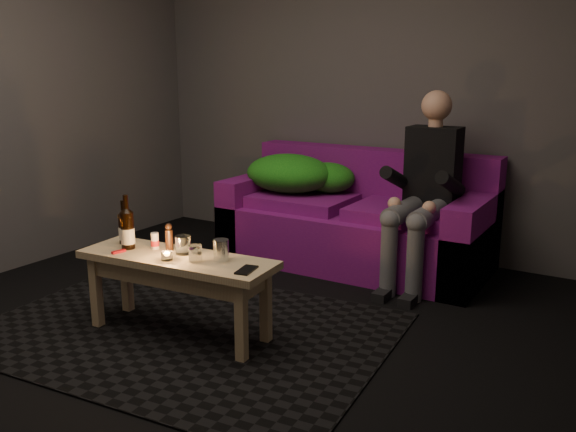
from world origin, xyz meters
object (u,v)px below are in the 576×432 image
person (425,186)px  beer_bottle_b (127,229)px  steel_cup (221,250)px  coffee_table (177,270)px  beer_bottle_a (124,228)px  sofa (357,223)px

person → beer_bottle_b: (-1.19, -1.59, -0.10)m
beer_bottle_b → steel_cup: 0.60m
beer_bottle_b → steel_cup: beer_bottle_b is taller
coffee_table → beer_bottle_a: size_ratio=4.52×
sofa → beer_bottle_b: (-0.62, -1.75, 0.27)m
coffee_table → beer_bottle_b: size_ratio=3.72×
beer_bottle_b → steel_cup: bearing=9.5°
sofa → coffee_table: (-0.29, -1.72, 0.07)m
steel_cup → person: bearing=68.2°
coffee_table → beer_bottle_b: bearing=-174.1°
beer_bottle_b → steel_cup: (0.59, 0.10, -0.06)m
person → steel_cup: size_ratio=11.49×
sofa → beer_bottle_a: size_ratio=7.70×
beer_bottle_a → steel_cup: bearing=2.8°
sofa → beer_bottle_b: bearing=-109.3°
sofa → coffee_table: size_ratio=1.70×
person → beer_bottle_a: (-1.28, -1.53, -0.12)m
coffee_table → steel_cup: bearing=14.0°
beer_bottle_a → steel_cup: size_ratio=2.24×
person → beer_bottle_b: 1.99m
sofa → beer_bottle_b: size_ratio=6.34×
sofa → person: person is taller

